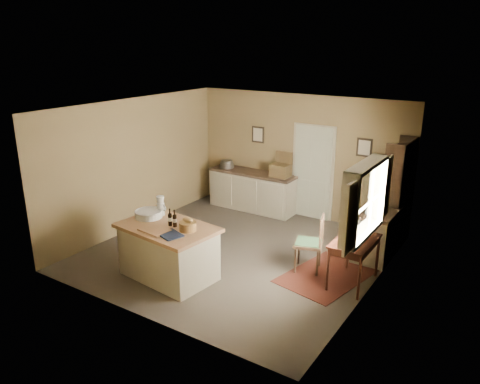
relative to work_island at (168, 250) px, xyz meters
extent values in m
plane|color=#52493E|center=(0.46, 1.37, -0.48)|extent=(5.00, 5.00, 0.00)
cube|color=olive|center=(0.46, 3.87, 0.87)|extent=(5.00, 0.10, 2.70)
cube|color=olive|center=(0.46, -1.13, 0.87)|extent=(5.00, 0.10, 2.70)
cube|color=olive|center=(-2.04, 1.37, 0.87)|extent=(0.10, 5.00, 2.70)
cube|color=olive|center=(2.96, 1.37, 0.87)|extent=(0.10, 5.00, 2.70)
plane|color=silver|center=(0.46, 1.37, 2.22)|extent=(5.00, 5.00, 0.00)
cube|color=beige|center=(0.81, 3.84, 0.57)|extent=(0.97, 0.06, 2.11)
cube|color=black|center=(-0.59, 3.85, 1.24)|extent=(0.32, 0.02, 0.38)
cube|color=beige|center=(-0.59, 3.84, 1.24)|extent=(0.24, 0.01, 0.30)
cube|color=black|center=(1.91, 3.85, 1.24)|extent=(0.32, 0.02, 0.38)
cube|color=beige|center=(1.91, 3.84, 1.24)|extent=(0.24, 0.01, 0.30)
cube|color=#BAB296|center=(2.83, 1.17, 0.54)|extent=(0.25, 1.32, 0.06)
cube|color=#BAB296|center=(2.83, 1.17, 1.60)|extent=(0.25, 1.32, 0.06)
cube|color=white|center=(2.95, 1.17, 1.07)|extent=(0.01, 1.20, 1.00)
cube|color=#BAB296|center=(2.92, 0.35, 1.07)|extent=(0.04, 0.35, 1.00)
cube|color=#BAB296|center=(2.92, 1.99, 1.07)|extent=(0.04, 0.35, 1.00)
cube|color=#BAB296|center=(0.01, 0.00, -0.06)|extent=(1.57, 1.08, 0.85)
cube|color=#986E4C|center=(0.01, 0.00, 0.40)|extent=(1.69, 1.20, 0.06)
cylinder|color=white|center=(-0.52, 0.13, 0.48)|extent=(0.46, 0.46, 0.11)
cube|color=#986E4C|center=(-0.02, -0.27, 0.44)|extent=(0.49, 0.37, 0.03)
cube|color=black|center=(0.30, -0.27, 0.44)|extent=(0.44, 0.40, 0.02)
cylinder|color=olive|center=(0.40, 0.04, 0.50)|extent=(0.28, 0.28, 0.14)
cylinder|color=black|center=(0.03, 0.04, 0.57)|extent=(0.06, 0.06, 0.29)
cylinder|color=black|center=(0.13, 0.05, 0.57)|extent=(0.06, 0.06, 0.29)
cube|color=#BAB296|center=(-0.56, 3.57, -0.06)|extent=(2.05, 0.56, 0.85)
cube|color=#332319|center=(-0.56, 3.57, 0.39)|extent=(2.09, 0.59, 0.05)
cube|color=#503B1F|center=(0.16, 3.57, 0.56)|extent=(0.41, 0.31, 0.28)
cylinder|color=#59544F|center=(-1.28, 3.57, 0.51)|extent=(0.35, 0.35, 0.18)
cube|color=#451C12|center=(2.21, 1.43, -0.48)|extent=(1.39, 1.79, 0.01)
cube|color=#34160E|center=(2.66, 1.43, 0.27)|extent=(0.59, 0.96, 0.03)
cube|color=#34160E|center=(2.66, 1.43, 0.20)|extent=(0.53, 0.90, 0.10)
cube|color=silver|center=(2.61, 1.43, 0.29)|extent=(0.22, 0.30, 0.01)
cylinder|color=black|center=(2.76, 1.70, 0.31)|extent=(0.05, 0.05, 0.05)
cylinder|color=#34160E|center=(2.41, 0.99, -0.12)|extent=(0.04, 0.04, 0.72)
cylinder|color=#34160E|center=(2.91, 0.99, -0.12)|extent=(0.04, 0.04, 0.72)
cylinder|color=#34160E|center=(2.41, 1.88, -0.12)|extent=(0.04, 0.04, 0.72)
cylinder|color=#34160E|center=(2.91, 1.88, -0.12)|extent=(0.04, 0.04, 0.72)
cube|color=#BAB296|center=(2.66, 2.67, -0.06)|extent=(0.60, 1.09, 0.85)
cube|color=#332319|center=(2.66, 2.67, 0.39)|extent=(0.63, 1.13, 0.05)
cylinder|color=silver|center=(2.63, 2.50, 0.46)|extent=(0.26, 0.26, 0.09)
cube|color=#301F15|center=(2.77, 2.93, 0.55)|extent=(0.35, 0.04, 2.06)
cube|color=#301F15|center=(2.77, 3.81, 0.55)|extent=(0.35, 0.04, 2.06)
cube|color=#301F15|center=(2.93, 3.37, 0.55)|extent=(0.02, 0.93, 2.06)
cube|color=#301F15|center=(2.77, 3.37, -0.43)|extent=(0.35, 0.89, 0.03)
cube|color=#301F15|center=(2.77, 3.37, 0.08)|extent=(0.35, 0.89, 0.03)
cube|color=#301F15|center=(2.77, 3.37, 0.60)|extent=(0.35, 0.89, 0.03)
cube|color=#301F15|center=(2.77, 3.37, 1.01)|extent=(0.35, 0.89, 0.03)
cube|color=#301F15|center=(2.77, 3.37, 1.42)|extent=(0.35, 0.89, 0.03)
cylinder|color=white|center=(2.77, 3.37, 0.66)|extent=(0.12, 0.12, 0.11)
camera|label=1|loc=(4.83, -5.27, 3.30)|focal=35.00mm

